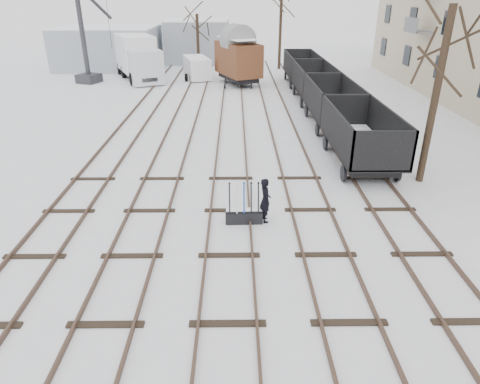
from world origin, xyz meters
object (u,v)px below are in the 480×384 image
object	(u,v)px
box_van_wagon	(238,58)
crane	(87,56)
worker	(265,200)
panel_van	(197,67)
lorry	(137,57)
ground_frame	(244,215)
freight_wagon_a	(360,144)

from	to	relation	value
box_van_wagon	crane	distance (m)	13.32
worker	panel_van	world-z (taller)	panel_van
lorry	panel_van	distance (m)	5.46
ground_frame	worker	size ratio (longest dim) A/B	0.91
lorry	panel_van	world-z (taller)	lorry
box_van_wagon	panel_van	distance (m)	4.93
lorry	panel_van	bearing A→B (deg)	-21.13
ground_frame	panel_van	size ratio (longest dim) A/B	0.32
freight_wagon_a	panel_van	distance (m)	23.75
freight_wagon_a	box_van_wagon	distance (m)	19.76
freight_wagon_a	crane	bearing A→B (deg)	132.98
worker	box_van_wagon	size ratio (longest dim) A/B	0.29
lorry	freight_wagon_a	bearing A→B (deg)	-79.51
worker	panel_van	size ratio (longest dim) A/B	0.35
crane	worker	bearing A→B (deg)	-38.28
box_van_wagon	worker	bearing A→B (deg)	-110.78
lorry	panel_van	xyz separation A→B (m)	(5.37, 0.24, -0.96)
freight_wagon_a	box_van_wagon	bearing A→B (deg)	106.29
freight_wagon_a	lorry	world-z (taller)	lorry
ground_frame	panel_van	world-z (taller)	panel_van
ground_frame	freight_wagon_a	xyz separation A→B (m)	(5.50, 5.59, 0.70)
ground_frame	panel_van	bearing A→B (deg)	96.00
freight_wagon_a	crane	xyz separation A→B (m)	(-18.80, 20.17, 1.25)
freight_wagon_a	panel_van	size ratio (longest dim) A/B	1.35
worker	crane	xyz separation A→B (m)	(-14.05, 25.65, 1.42)
worker	panel_van	xyz separation A→B (m)	(-4.55, 27.33, 0.18)
worker	ground_frame	bearing A→B (deg)	87.59
panel_van	crane	world-z (taller)	crane
freight_wagon_a	ground_frame	bearing A→B (deg)	-134.55
panel_van	crane	xyz separation A→B (m)	(-9.49, -1.68, 1.24)
panel_van	worker	bearing A→B (deg)	-95.82
ground_frame	crane	world-z (taller)	crane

